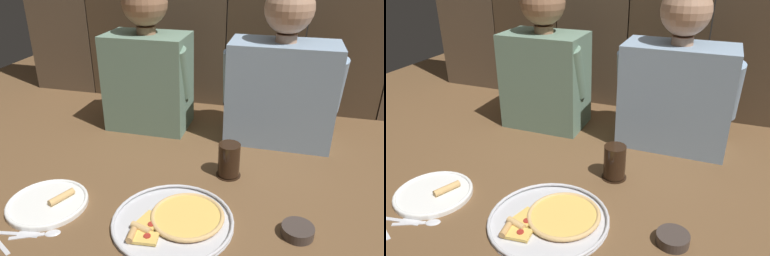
{
  "view_description": "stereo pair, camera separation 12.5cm",
  "coord_description": "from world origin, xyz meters",
  "views": [
    {
      "loc": [
        0.29,
        -0.99,
        0.72
      ],
      "look_at": [
        0.01,
        0.1,
        0.18
      ],
      "focal_mm": 34.44,
      "sensor_mm": 36.0,
      "label": 1
    },
    {
      "loc": [
        0.41,
        -0.95,
        0.72
      ],
      "look_at": [
        0.01,
        0.1,
        0.18
      ],
      "focal_mm": 34.44,
      "sensor_mm": 36.0,
      "label": 2
    }
  ],
  "objects": [
    {
      "name": "diner_right",
      "position": [
        0.28,
        0.45,
        0.28
      ],
      "size": [
        0.46,
        0.22,
        0.63
      ],
      "color": "#849EB7",
      "rests_on": "ground"
    },
    {
      "name": "pizza_tray",
      "position": [
        0.03,
        -0.17,
        0.01
      ],
      "size": [
        0.36,
        0.36,
        0.03
      ],
      "color": "silver",
      "rests_on": "ground"
    },
    {
      "name": "ground_plane",
      "position": [
        0.0,
        0.0,
        0.0
      ],
      "size": [
        3.2,
        3.2,
        0.0
      ],
      "primitive_type": "plane",
      "color": "brown"
    },
    {
      "name": "dinner_plate",
      "position": [
        -0.38,
        -0.2,
        0.01
      ],
      "size": [
        0.25,
        0.25,
        0.03
      ],
      "color": "white",
      "rests_on": "ground"
    },
    {
      "name": "dipping_bowl",
      "position": [
        0.37,
        -0.14,
        0.02
      ],
      "size": [
        0.09,
        0.09,
        0.03
      ],
      "color": "#3D332D",
      "rests_on": "ground"
    },
    {
      "name": "drinking_glass",
      "position": [
        0.14,
        0.12,
        0.06
      ],
      "size": [
        0.09,
        0.09,
        0.12
      ],
      "color": "black",
      "rests_on": "ground"
    },
    {
      "name": "table_spoon",
      "position": [
        -0.32,
        -0.32,
        0.0
      ],
      "size": [
        0.13,
        0.08,
        0.01
      ],
      "color": "silver",
      "rests_on": "ground"
    },
    {
      "name": "table_knife",
      "position": [
        -0.4,
        -0.34,
        0.0
      ],
      "size": [
        0.16,
        0.04,
        0.01
      ],
      "color": "silver",
      "rests_on": "ground"
    },
    {
      "name": "diner_left",
      "position": [
        -0.28,
        0.45,
        0.29
      ],
      "size": [
        0.38,
        0.23,
        0.64
      ],
      "color": "slate",
      "rests_on": "ground"
    }
  ]
}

